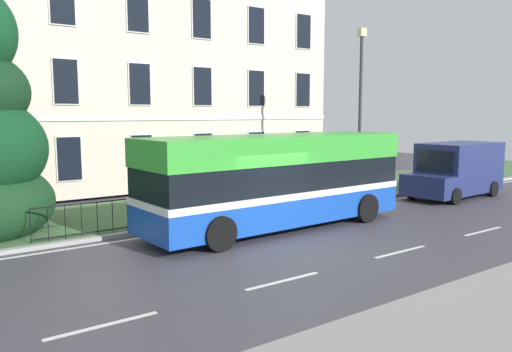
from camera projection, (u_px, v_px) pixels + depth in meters
ground_plane at (274, 241)px, 14.53m from camera, size 60.00×56.00×0.18m
georgian_townhouse at (127, 67)px, 26.87m from camera, size 19.12×10.70×11.87m
iron_verge_railing at (256, 198)px, 18.11m from camera, size 15.18×0.04×0.97m
single_decker_bus at (276, 179)px, 15.98m from camera, size 9.11×2.93×2.97m
white_panel_van at (456, 169)px, 22.06m from camera, size 5.06×2.45×2.36m
street_lamp_post at (360, 100)px, 22.15m from camera, size 0.36×0.24×7.19m
litter_bin at (291, 190)px, 19.47m from camera, size 0.56×0.56×1.14m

